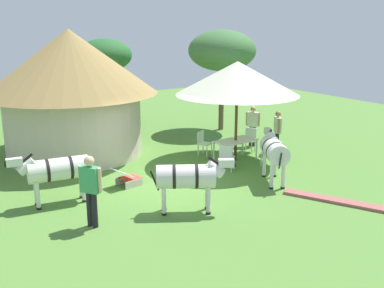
{
  "coord_description": "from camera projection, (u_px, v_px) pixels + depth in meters",
  "views": [
    {
      "loc": [
        -6.11,
        -11.43,
        4.68
      ],
      "look_at": [
        1.14,
        0.25,
        1.0
      ],
      "focal_mm": 41.58,
      "sensor_mm": 36.0,
      "label": 1
    }
  ],
  "objects": [
    {
      "name": "patio_chair_east_end",
      "position": [
        250.0,
        138.0,
        16.91
      ],
      "size": [
        0.58,
        0.59,
        0.9
      ],
      "rotation": [
        0.0,
        0.0,
        -4.21
      ],
      "color": "white",
      "rests_on": "ground_plane"
    },
    {
      "name": "patio_dining_table",
      "position": [
        236.0,
        142.0,
        15.77
      ],
      "size": [
        1.66,
        1.01,
        0.74
      ],
      "rotation": [
        0.0,
        0.0,
        0.13
      ],
      "color": "silver",
      "rests_on": "ground_plane"
    },
    {
      "name": "standing_watcher",
      "position": [
        91.0,
        185.0,
        10.41
      ],
      "size": [
        0.45,
        0.54,
        1.77
      ],
      "rotation": [
        0.0,
        0.0,
        -0.97
      ],
      "color": "black",
      "rests_on": "ground_plane"
    },
    {
      "name": "acacia_tree_right_background",
      "position": [
        105.0,
        56.0,
        20.37
      ],
      "size": [
        2.49,
        2.49,
        4.1
      ],
      "color": "#4A411D",
      "rests_on": "ground_plane"
    },
    {
      "name": "guest_beside_umbrella",
      "position": [
        253.0,
        122.0,
        17.56
      ],
      "size": [
        0.42,
        0.48,
        1.61
      ],
      "rotation": [
        0.0,
        0.0,
        5.34
      ],
      "color": "#252028",
      "rests_on": "ground_plane"
    },
    {
      "name": "patio_chair_west_end",
      "position": [
        227.0,
        156.0,
        14.59
      ],
      "size": [
        0.6,
        0.61,
        0.9
      ],
      "rotation": [
        0.0,
        0.0,
        -0.87
      ],
      "color": "silver",
      "rests_on": "ground_plane"
    },
    {
      "name": "brick_patio_kerb",
      "position": [
        334.0,
        200.0,
        12.18
      ],
      "size": [
        1.63,
        2.64,
        0.08
      ],
      "primitive_type": "cube",
      "rotation": [
        0.0,
        0.0,
        2.06
      ],
      "color": "#9B544E",
      "rests_on": "ground_plane"
    },
    {
      "name": "zebra_nearest_camera",
      "position": [
        188.0,
        177.0,
        11.28
      ],
      "size": [
        1.95,
        1.29,
        1.49
      ],
      "rotation": [
        0.0,
        0.0,
        4.21
      ],
      "color": "silver",
      "rests_on": "ground_plane"
    },
    {
      "name": "acacia_tree_far_lawn",
      "position": [
        222.0,
        51.0,
        19.71
      ],
      "size": [
        3.02,
        3.02,
        4.5
      ],
      "color": "brown",
      "rests_on": "ground_plane"
    },
    {
      "name": "zebra_toward_hut",
      "position": [
        274.0,
        150.0,
        13.47
      ],
      "size": [
        1.27,
        1.88,
        1.56
      ],
      "rotation": [
        0.0,
        0.0,
        5.78
      ],
      "color": "silver",
      "rests_on": "ground_plane"
    },
    {
      "name": "striped_lounge_chair",
      "position": [
        127.0,
        178.0,
        13.34
      ],
      "size": [
        0.91,
        0.69,
        0.6
      ],
      "rotation": [
        0.0,
        0.0,
        4.92
      ],
      "color": "#CF4238",
      "rests_on": "ground_plane"
    },
    {
      "name": "thatched_hut",
      "position": [
        72.0,
        86.0,
        16.03
      ],
      "size": [
        6.21,
        6.21,
        4.58
      ],
      "rotation": [
        0.0,
        0.0,
        3.2
      ],
      "color": "beige",
      "rests_on": "ground_plane"
    },
    {
      "name": "guest_behind_table",
      "position": [
        278.0,
        128.0,
        16.6
      ],
      "size": [
        0.39,
        0.51,
        1.61
      ],
      "rotation": [
        0.0,
        0.0,
        4.2
      ],
      "color": "black",
      "rests_on": "ground_plane"
    },
    {
      "name": "zebra_by_umbrella",
      "position": [
        56.0,
        170.0,
        11.8
      ],
      "size": [
        2.26,
        0.77,
        1.5
      ],
      "rotation": [
        0.0,
        0.0,
        1.46
      ],
      "color": "silver",
      "rests_on": "ground_plane"
    },
    {
      "name": "patio_chair_near_hut",
      "position": [
        203.0,
        141.0,
        16.43
      ],
      "size": [
        0.59,
        0.58,
        0.9
      ],
      "rotation": [
        0.0,
        0.0,
        -2.64
      ],
      "color": "white",
      "rests_on": "ground_plane"
    },
    {
      "name": "ground_plane",
      "position": [
        165.0,
        182.0,
        13.71
      ],
      "size": [
        36.0,
        36.0,
        0.0
      ],
      "primitive_type": "plane",
      "color": "#517F34"
    },
    {
      "name": "shade_umbrella",
      "position": [
        237.0,
        78.0,
        15.18
      ],
      "size": [
        4.26,
        4.26,
        3.5
      ],
      "color": "#51371D",
      "rests_on": "ground_plane"
    },
    {
      "name": "patio_chair_near_lawn",
      "position": [
        271.0,
        151.0,
        15.17
      ],
      "size": [
        0.59,
        0.58,
        0.9
      ],
      "rotation": [
        0.0,
        0.0,
        0.5
      ],
      "color": "silver",
      "rests_on": "ground_plane"
    }
  ]
}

